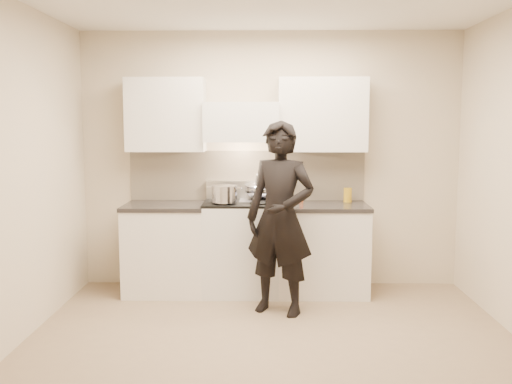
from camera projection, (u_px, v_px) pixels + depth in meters
The scene contains 11 objects.
ground_plane at pixel (272, 345), 4.51m from camera, with size 4.00×4.00×0.00m, color #867156.
room_shell at pixel (265, 141), 4.68m from camera, with size 4.04×3.54×2.70m.
stove at pixel (241, 247), 5.87m from camera, with size 0.76×0.65×0.96m.
counter_right at pixel (322, 248), 5.86m from camera, with size 0.92×0.67×0.92m.
counter_left at pixel (166, 248), 5.88m from camera, with size 0.82×0.67×0.92m.
wok at pixel (261, 190), 5.94m from camera, with size 0.35×0.43×0.28m.
stock_pot at pixel (224, 194), 5.66m from camera, with size 0.35×0.31×0.17m.
utensil_crock at pixel (287, 193), 5.95m from camera, with size 0.12×0.12×0.32m.
spice_jar at pixel (301, 198), 5.95m from camera, with size 0.04×0.04×0.10m.
oil_glass at pixel (348, 195), 5.96m from camera, with size 0.08×0.08×0.15m.
person at pixel (280, 218), 5.18m from camera, with size 0.65×0.42×1.77m, color black.
Camera 1 is at (-0.06, -4.33, 1.75)m, focal length 40.00 mm.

